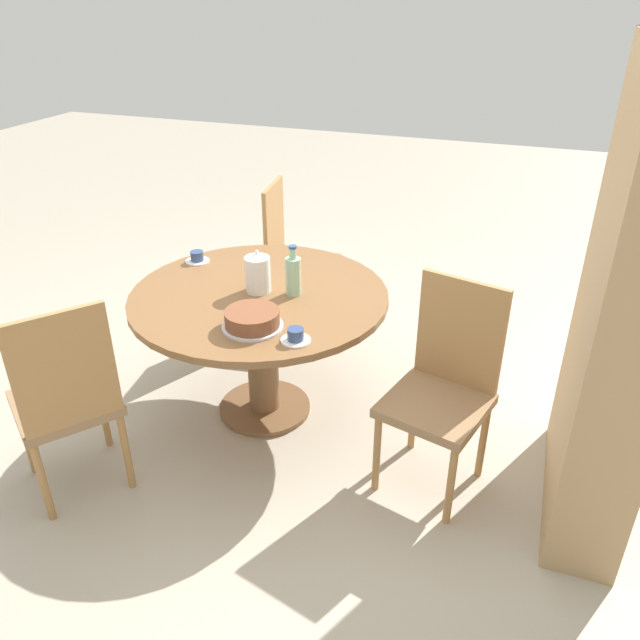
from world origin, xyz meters
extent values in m
plane|color=#B2A893|center=(0.00, 0.00, 0.00)|extent=(14.00, 14.00, 0.00)
cylinder|color=brown|center=(0.00, 0.00, 0.01)|extent=(0.50, 0.50, 0.03)
cylinder|color=brown|center=(0.00, 0.00, 0.36)|extent=(0.16, 0.16, 0.65)
cylinder|color=brown|center=(0.00, 0.00, 0.70)|extent=(1.29, 1.29, 0.04)
cylinder|color=#A87A47|center=(0.54, -0.63, 0.21)|extent=(0.03, 0.03, 0.42)
cylinder|color=#A87A47|center=(0.83, -0.84, 0.21)|extent=(0.03, 0.03, 0.42)
cylinder|color=#A87A47|center=(0.76, -0.34, 0.21)|extent=(0.03, 0.03, 0.42)
cylinder|color=#A87A47|center=(1.04, -0.56, 0.21)|extent=(0.03, 0.03, 0.42)
cube|color=#93704C|center=(0.79, -0.59, 0.44)|extent=(0.59, 0.59, 0.04)
cube|color=#A87A47|center=(0.91, -0.43, 0.72)|extent=(0.34, 0.26, 0.52)
cylinder|color=#A87A47|center=(0.38, 0.73, 0.21)|extent=(0.03, 0.03, 0.42)
cylinder|color=#A87A47|center=(0.48, 1.08, 0.21)|extent=(0.03, 0.03, 0.42)
cylinder|color=#A87A47|center=(0.03, 0.83, 0.21)|extent=(0.03, 0.03, 0.42)
cylinder|color=#A87A47|center=(0.13, 1.18, 0.21)|extent=(0.03, 0.03, 0.42)
cube|color=#93704C|center=(0.26, 0.96, 0.44)|extent=(0.51, 0.51, 0.04)
cube|color=#A87A47|center=(0.06, 1.01, 0.72)|extent=(0.13, 0.39, 0.52)
cylinder|color=#A87A47|center=(-0.83, 0.06, 0.21)|extent=(0.03, 0.03, 0.42)
cylinder|color=#A87A47|center=(-1.18, 0.01, 0.21)|extent=(0.03, 0.03, 0.42)
cylinder|color=#A87A47|center=(-0.78, -0.29, 0.21)|extent=(0.03, 0.03, 0.42)
cylinder|color=#A87A47|center=(-1.13, -0.34, 0.21)|extent=(0.03, 0.03, 0.42)
cube|color=#93704C|center=(-0.98, -0.14, 0.44)|extent=(0.48, 0.48, 0.04)
cube|color=#A87A47|center=(-0.95, -0.33, 0.72)|extent=(0.40, 0.08, 0.52)
cube|color=tan|center=(0.57, 1.62, 0.97)|extent=(0.04, 0.28, 1.94)
cube|color=tan|center=(-0.32, 1.62, 0.97)|extent=(0.04, 0.28, 1.94)
cube|color=tan|center=(0.12, 1.49, 0.97)|extent=(0.93, 0.02, 1.94)
cube|color=tan|center=(0.12, 1.62, 0.02)|extent=(0.86, 0.27, 0.04)
cube|color=tan|center=(0.12, 1.62, 0.65)|extent=(0.86, 0.27, 0.04)
cube|color=#B72D28|center=(0.39, 1.60, 0.27)|extent=(0.33, 0.21, 0.46)
cube|color=teal|center=(-0.14, 1.60, 0.25)|extent=(0.33, 0.21, 0.42)
cube|color=teal|center=(0.40, 1.60, 0.94)|extent=(0.31, 0.21, 0.55)
cube|color=#234793|center=(-0.15, 1.60, 0.90)|extent=(0.31, 0.21, 0.48)
cylinder|color=white|center=(-0.02, -0.01, 0.81)|extent=(0.13, 0.13, 0.18)
cone|color=white|center=(-0.02, -0.01, 0.91)|extent=(0.11, 0.11, 0.02)
sphere|color=white|center=(-0.02, -0.01, 0.93)|extent=(0.02, 0.02, 0.02)
cylinder|color=#99C6A3|center=(-0.05, 0.17, 0.81)|extent=(0.08, 0.08, 0.19)
cylinder|color=#99C6A3|center=(-0.05, 0.17, 0.94)|extent=(0.03, 0.03, 0.05)
cylinder|color=#2D5184|center=(-0.05, 0.17, 0.97)|extent=(0.04, 0.04, 0.01)
cylinder|color=silver|center=(0.33, 0.12, 0.72)|extent=(0.28, 0.28, 0.01)
cylinder|color=brown|center=(0.33, 0.12, 0.77)|extent=(0.25, 0.25, 0.07)
cylinder|color=white|center=(0.38, 0.35, 0.72)|extent=(0.13, 0.13, 0.01)
cylinder|color=#334775|center=(0.38, 0.35, 0.75)|extent=(0.07, 0.07, 0.05)
cylinder|color=white|center=(-0.24, -0.49, 0.72)|extent=(0.13, 0.13, 0.01)
cylinder|color=#334775|center=(-0.24, -0.49, 0.75)|extent=(0.07, 0.07, 0.05)
camera|label=1|loc=(2.52, 1.23, 2.09)|focal=35.00mm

